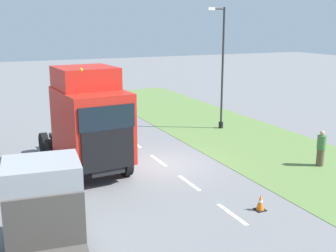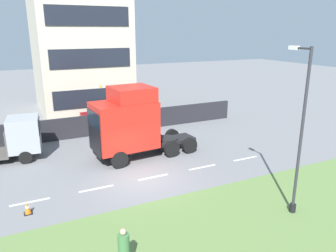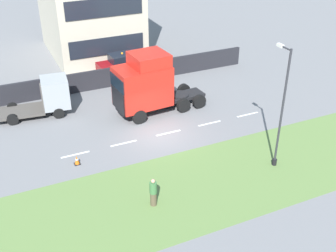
{
  "view_description": "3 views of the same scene",
  "coord_description": "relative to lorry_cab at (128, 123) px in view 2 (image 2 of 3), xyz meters",
  "views": [
    {
      "loc": [
        7.52,
        16.86,
        6.35
      ],
      "look_at": [
        0.15,
        0.74,
        2.03
      ],
      "focal_mm": 45.0,
      "sensor_mm": 36.0,
      "label": 1
    },
    {
      "loc": [
        -15.43,
        5.78,
        7.86
      ],
      "look_at": [
        0.1,
        -1.66,
        2.83
      ],
      "focal_mm": 35.0,
      "sensor_mm": 36.0,
      "label": 2
    },
    {
      "loc": [
        -22.36,
        9.53,
        14.55
      ],
      "look_at": [
        -2.25,
        0.35,
        1.96
      ],
      "focal_mm": 45.0,
      "sensor_mm": 36.0,
      "label": 3
    }
  ],
  "objects": [
    {
      "name": "pedestrian",
      "position": [
        -9.74,
        3.55,
        -1.49
      ],
      "size": [
        0.39,
        0.39,
        1.66
      ],
      "color": "brown",
      "rests_on": "ground"
    },
    {
      "name": "boundary_wall",
      "position": [
        5.69,
        0.46,
        -1.49
      ],
      "size": [
        0.25,
        24.0,
        1.63
      ],
      "color": "#232328",
      "rests_on": "ground"
    },
    {
      "name": "grass_verge",
      "position": [
        -9.31,
        0.46,
        -2.29
      ],
      "size": [
        7.0,
        44.0,
        0.01
      ],
      "color": "#607F42",
      "rests_on": "ground"
    },
    {
      "name": "lane_markings",
      "position": [
        -3.31,
        -0.24,
        -2.3
      ],
      "size": [
        0.16,
        14.6,
        0.0
      ],
      "color": "white",
      "rests_on": "ground"
    },
    {
      "name": "building_block",
      "position": [
        14.53,
        -0.01,
        3.49
      ],
      "size": [
        10.57,
        8.0,
        12.67
      ],
      "color": "beige",
      "rests_on": "ground"
    },
    {
      "name": "lamp_post",
      "position": [
        -9.27,
        -4.46,
        1.15
      ],
      "size": [
        1.26,
        0.28,
        7.28
      ],
      "color": "black",
      "rests_on": "ground"
    },
    {
      "name": "lorry_cab",
      "position": [
        0.0,
        0.0,
        0.0
      ],
      "size": [
        3.07,
        7.05,
        4.72
      ],
      "rotation": [
        0.0,
        0.0,
        0.08
      ],
      "color": "black",
      "rests_on": "ground"
    },
    {
      "name": "ground_plane",
      "position": [
        -3.31,
        0.46,
        -2.3
      ],
      "size": [
        120.0,
        120.0,
        0.0
      ],
      "primitive_type": "plane",
      "color": "slate",
      "rests_on": "ground"
    },
    {
      "name": "traffic_cone_lead",
      "position": [
        -4.37,
        6.29,
        -2.02
      ],
      "size": [
        0.36,
        0.36,
        0.58
      ],
      "color": "black",
      "rests_on": "ground"
    },
    {
      "name": "flatbed_truck",
      "position": [
        2.89,
        6.38,
        -0.89
      ],
      "size": [
        2.64,
        5.5,
        2.7
      ],
      "rotation": [
        0.0,
        0.0,
        3.03
      ],
      "color": "#999EA3",
      "rests_on": "ground"
    },
    {
      "name": "parked_car",
      "position": [
        7.49,
        -0.83,
        -1.33
      ],
      "size": [
        2.2,
        4.51,
        1.99
      ],
      "rotation": [
        0.0,
        0.0,
        0.06
      ],
      "color": "maroon",
      "rests_on": "ground"
    }
  ]
}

